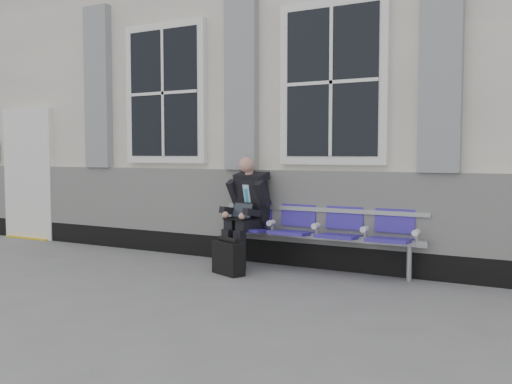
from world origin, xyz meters
The scene contains 5 objects.
ground centered at (0.00, 0.00, 0.00)m, with size 70.00×70.00×0.00m, color slate.
station_building centered at (-0.02, 3.47, 2.22)m, with size 14.40×4.40×4.49m.
bench centered at (0.23, 1.32, 0.55)m, with size 2.60×0.47×0.91m.
businessman centered at (-0.68, 1.19, 0.75)m, with size 0.56×0.76×1.37m.
briefcase centered at (-0.60, 0.62, 0.20)m, with size 0.46×0.33×0.44m.
Camera 1 is at (2.87, -4.97, 1.41)m, focal length 40.00 mm.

